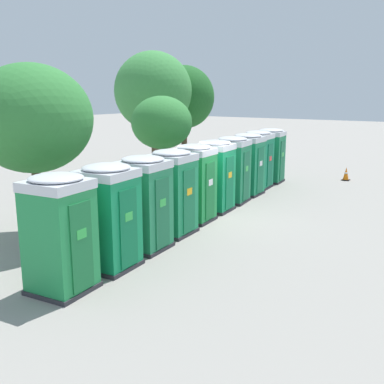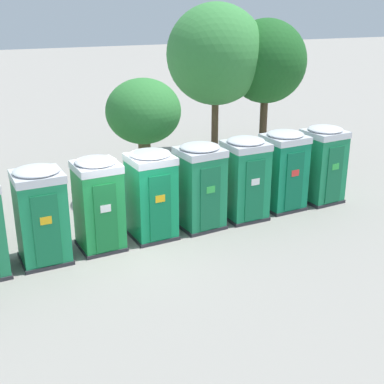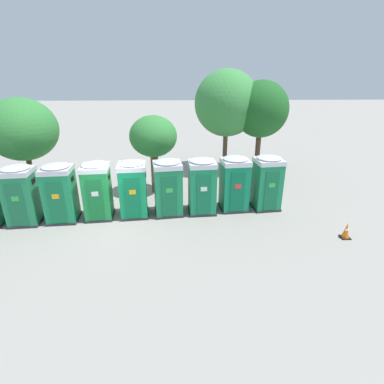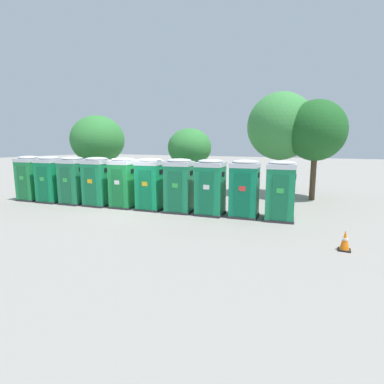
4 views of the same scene
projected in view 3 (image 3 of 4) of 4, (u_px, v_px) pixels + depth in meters
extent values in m
plane|color=gray|center=(117.00, 219.00, 13.17)|extent=(120.00, 120.00, 0.00)
cube|color=#2D2D33|center=(28.00, 221.00, 12.91)|extent=(1.31, 1.30, 0.10)
cube|color=#1F8250|center=(22.00, 198.00, 12.50)|extent=(1.25, 1.24, 2.10)
cube|color=#18653E|center=(17.00, 205.00, 11.99)|extent=(0.63, 0.09, 1.85)
cube|color=green|center=(15.00, 199.00, 11.87)|extent=(0.28, 0.03, 0.20)
cube|color=black|center=(33.00, 181.00, 12.29)|extent=(0.06, 0.36, 0.20)
cube|color=silver|center=(16.00, 172.00, 12.07)|extent=(1.29, 1.27, 0.20)
ellipsoid|color=silver|center=(15.00, 168.00, 12.01)|extent=(1.22, 1.21, 0.18)
cube|color=#2D2D33|center=(65.00, 219.00, 13.13)|extent=(1.32, 1.29, 0.10)
cube|color=#198B53|center=(61.00, 196.00, 12.72)|extent=(1.26, 1.23, 2.10)
cube|color=#146C40|center=(57.00, 203.00, 12.21)|extent=(0.65, 0.08, 1.85)
cube|color=yellow|center=(55.00, 197.00, 12.09)|extent=(0.28, 0.03, 0.20)
cube|color=black|center=(73.00, 179.00, 12.51)|extent=(0.05, 0.36, 0.20)
cube|color=silver|center=(56.00, 170.00, 12.30)|extent=(1.30, 1.26, 0.20)
ellipsoid|color=silver|center=(55.00, 166.00, 12.24)|extent=(1.24, 1.20, 0.18)
cube|color=#2D2D33|center=(101.00, 216.00, 13.39)|extent=(1.27, 1.30, 0.10)
cube|color=#1C9243|center=(98.00, 193.00, 12.98)|extent=(1.21, 1.24, 2.10)
cube|color=#167234|center=(96.00, 200.00, 12.47)|extent=(0.61, 0.09, 1.85)
cube|color=white|center=(95.00, 194.00, 12.35)|extent=(0.28, 0.04, 0.20)
cube|color=black|center=(109.00, 177.00, 12.77)|extent=(0.06, 0.36, 0.20)
cube|color=silver|center=(94.00, 168.00, 12.55)|extent=(1.24, 1.28, 0.20)
ellipsoid|color=silver|center=(94.00, 164.00, 12.49)|extent=(1.18, 1.22, 0.18)
cube|color=#2D2D33|center=(135.00, 214.00, 13.57)|extent=(1.31, 1.31, 0.10)
cube|color=#119356|center=(133.00, 191.00, 13.16)|extent=(1.25, 1.25, 2.10)
cube|color=#0D7343|center=(133.00, 198.00, 12.65)|extent=(0.63, 0.09, 1.85)
cube|color=yellow|center=(132.00, 192.00, 12.53)|extent=(0.28, 0.04, 0.20)
cube|color=black|center=(146.00, 175.00, 12.96)|extent=(0.06, 0.36, 0.20)
cube|color=silver|center=(131.00, 166.00, 12.73)|extent=(1.29, 1.29, 0.20)
ellipsoid|color=silver|center=(131.00, 163.00, 12.68)|extent=(1.23, 1.23, 0.18)
cube|color=#2D2D33|center=(169.00, 212.00, 13.75)|extent=(1.39, 1.36, 0.10)
cube|color=#1A8250|center=(168.00, 190.00, 13.34)|extent=(1.32, 1.29, 2.10)
cube|color=#14653E|center=(170.00, 196.00, 12.83)|extent=(0.64, 0.12, 1.85)
cube|color=green|center=(169.00, 191.00, 12.71)|extent=(0.28, 0.05, 0.20)
cube|color=black|center=(181.00, 173.00, 13.16)|extent=(0.07, 0.36, 0.20)
cube|color=silver|center=(167.00, 165.00, 12.91)|extent=(1.36, 1.33, 0.20)
ellipsoid|color=silver|center=(167.00, 162.00, 12.85)|extent=(1.30, 1.27, 0.18)
cube|color=#2D2D33|center=(202.00, 210.00, 13.91)|extent=(1.30, 1.28, 0.10)
cube|color=#178954|center=(202.00, 188.00, 13.50)|extent=(1.24, 1.22, 2.10)
cube|color=#126A42|center=(204.00, 195.00, 12.99)|extent=(0.64, 0.08, 1.85)
cube|color=white|center=(204.00, 189.00, 12.87)|extent=(0.28, 0.03, 0.20)
cube|color=black|center=(215.00, 172.00, 13.29)|extent=(0.05, 0.36, 0.20)
cube|color=silver|center=(202.00, 164.00, 13.07)|extent=(1.27, 1.26, 0.20)
ellipsoid|color=silver|center=(202.00, 161.00, 13.02)|extent=(1.21, 1.20, 0.18)
cube|color=#2D2D33|center=(233.00, 208.00, 14.21)|extent=(1.35, 1.32, 0.10)
cube|color=#0F8254|center=(234.00, 186.00, 13.80)|extent=(1.29, 1.26, 2.10)
cube|color=#0C6541|center=(238.00, 192.00, 13.29)|extent=(0.65, 0.10, 1.85)
cube|color=red|center=(238.00, 186.00, 13.17)|extent=(0.28, 0.04, 0.20)
cube|color=black|center=(248.00, 170.00, 13.60)|extent=(0.06, 0.36, 0.20)
cube|color=silver|center=(236.00, 162.00, 13.37)|extent=(1.33, 1.30, 0.20)
ellipsoid|color=silver|center=(236.00, 159.00, 13.31)|extent=(1.26, 1.23, 0.18)
cube|color=#2D2D33|center=(264.00, 206.00, 14.33)|extent=(1.34, 1.34, 0.10)
cube|color=#198350|center=(267.00, 185.00, 13.92)|extent=(1.27, 1.27, 2.10)
cube|color=#13663E|center=(271.00, 191.00, 13.41)|extent=(0.63, 0.11, 1.85)
cube|color=green|center=(272.00, 185.00, 13.29)|extent=(0.28, 0.04, 0.20)
cube|color=black|center=(280.00, 169.00, 13.73)|extent=(0.07, 0.36, 0.20)
cube|color=silver|center=(269.00, 161.00, 13.49)|extent=(1.31, 1.31, 0.20)
ellipsoid|color=silver|center=(269.00, 158.00, 13.43)|extent=(1.25, 1.25, 0.18)
cylinder|color=#4C3826|center=(31.00, 172.00, 15.27)|extent=(0.26, 0.26, 2.62)
ellipsoid|color=#337F38|center=(22.00, 129.00, 14.47)|extent=(3.33, 3.33, 3.01)
cylinder|color=brown|center=(155.00, 170.00, 15.85)|extent=(0.41, 0.41, 2.43)
ellipsoid|color=#337F38|center=(153.00, 136.00, 15.18)|extent=(2.41, 2.41, 2.09)
cylinder|color=#4C3826|center=(258.00, 149.00, 19.00)|extent=(0.32, 0.32, 3.01)
ellipsoid|color=#1E5B23|center=(261.00, 109.00, 18.10)|extent=(3.29, 3.29, 3.39)
cylinder|color=brown|center=(225.00, 146.00, 19.40)|extent=(0.29, 0.29, 3.13)
ellipsoid|color=#3D8C42|center=(227.00, 103.00, 18.40)|extent=(3.98, 3.98, 4.03)
cube|color=black|center=(345.00, 237.00, 11.70)|extent=(0.36, 0.36, 0.04)
cone|color=orange|center=(346.00, 230.00, 11.59)|extent=(0.28, 0.28, 0.60)
cylinder|color=white|center=(347.00, 229.00, 11.57)|extent=(0.17, 0.17, 0.07)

